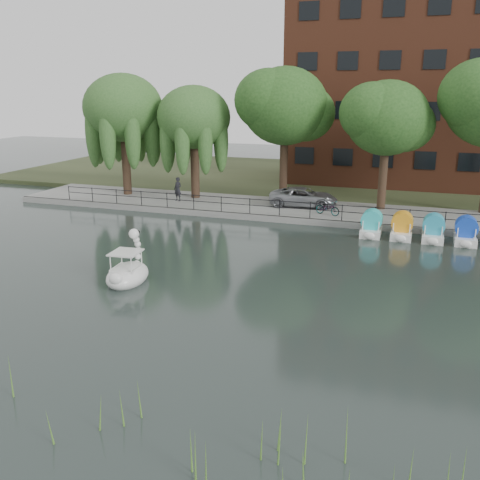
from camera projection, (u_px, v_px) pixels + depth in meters
The scene contains 16 objects.
ground_plane at pixel (198, 293), 22.48m from camera, with size 120.00×120.00×0.00m, color #333E3D.
promenade at pixel (289, 210), 36.97m from camera, with size 40.00×6.00×0.40m, color gray.
kerb at pixel (278, 219), 34.29m from camera, with size 40.00×0.25×0.40m, color gray.
land_strip at pixel (326, 179), 49.71m from camera, with size 60.00×22.00×0.36m, color #47512D.
railing at pixel (279, 204), 34.21m from camera, with size 32.00×0.05×1.00m.
apartment_building at pixel (413, 75), 44.98m from camera, with size 20.00×10.07×18.00m.
willow_left at pixel (123, 108), 39.66m from camera, with size 5.88×5.88×9.01m.
willow_mid at pixel (194, 118), 38.57m from camera, with size 5.32×5.32×8.15m.
broadleaf_center at pixel (285, 107), 37.22m from camera, with size 6.00×6.00×9.25m.
broadleaf_right at pixel (387, 119), 34.76m from camera, with size 5.40×5.40×8.32m.
minivan at pixel (304, 196), 36.92m from camera, with size 5.37×2.47×1.49m, color gray.
bicycle at pixel (328, 207), 34.50m from camera, with size 1.72×0.60×1.00m, color gray.
pedestrian at pixel (178, 187), 38.65m from camera, with size 0.71×0.48×1.98m, color black.
swan_boat at pixel (128, 271), 23.71m from camera, with size 1.88×2.78×2.23m.
pedal_boat_row at pixel (449, 232), 29.73m from camera, with size 9.65×1.70×1.40m.
reed_bank at pixel (119, 416), 13.05m from camera, with size 24.00×2.40×1.20m.
Camera 1 is at (8.50, -19.28, 8.33)m, focal length 40.00 mm.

